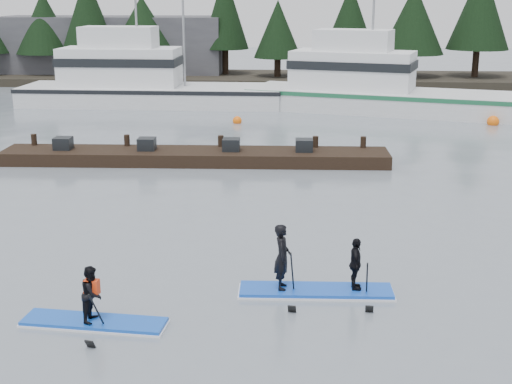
# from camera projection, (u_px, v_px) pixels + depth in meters

# --- Properties ---
(ground) EXTENTS (160.00, 160.00, 0.00)m
(ground) POSITION_uv_depth(u_px,v_px,m) (240.00, 313.00, 15.65)
(ground) COLOR slate
(ground) RESTS_ON ground
(far_shore) EXTENTS (70.00, 8.00, 0.60)m
(far_shore) POSITION_uv_depth(u_px,v_px,m) (284.00, 79.00, 55.95)
(far_shore) COLOR #2D281E
(far_shore) RESTS_ON ground
(treeline) EXTENTS (60.00, 4.00, 8.00)m
(treeline) POSITION_uv_depth(u_px,v_px,m) (284.00, 83.00, 56.03)
(treeline) COLOR black
(treeline) RESTS_ON ground
(waterfront_building) EXTENTS (18.00, 6.00, 5.00)m
(waterfront_building) POSITION_uv_depth(u_px,v_px,m) (113.00, 48.00, 58.09)
(waterfront_building) COLOR #4C4C51
(waterfront_building) RESTS_ON ground
(fishing_boat_large) EXTENTS (16.31, 4.80, 9.32)m
(fishing_boat_large) POSITION_uv_depth(u_px,v_px,m) (144.00, 93.00, 44.87)
(fishing_boat_large) COLOR silver
(fishing_boat_large) RESTS_ON ground
(fishing_boat_medium) EXTENTS (16.42, 8.79, 9.22)m
(fishing_boat_medium) POSITION_uv_depth(u_px,v_px,m) (375.00, 100.00, 42.51)
(fishing_boat_medium) COLOR silver
(fishing_boat_medium) RESTS_ON ground
(floating_dock) EXTENTS (15.97, 2.47, 0.53)m
(floating_dock) POSITION_uv_depth(u_px,v_px,m) (195.00, 157.00, 29.49)
(floating_dock) COLOR black
(floating_dock) RESTS_ON ground
(buoy_b) EXTENTS (0.49, 0.49, 0.49)m
(buoy_b) POSITION_uv_depth(u_px,v_px,m) (237.00, 123.00, 38.58)
(buoy_b) COLOR #FF670C
(buoy_b) RESTS_ON ground
(buoy_c) EXTENTS (0.63, 0.63, 0.63)m
(buoy_c) POSITION_uv_depth(u_px,v_px,m) (493.00, 125.00, 38.10)
(buoy_c) COLOR #FF670C
(buoy_c) RESTS_ON ground
(paddleboard_solo) EXTENTS (3.12, 1.18, 1.81)m
(paddleboard_solo) POSITION_uv_depth(u_px,v_px,m) (93.00, 306.00, 15.00)
(paddleboard_solo) COLOR blue
(paddleboard_solo) RESTS_ON ground
(paddleboard_duo) EXTENTS (3.59, 1.17, 2.15)m
(paddleboard_duo) POSITION_uv_depth(u_px,v_px,m) (316.00, 272.00, 16.55)
(paddleboard_duo) COLOR blue
(paddleboard_duo) RESTS_ON ground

